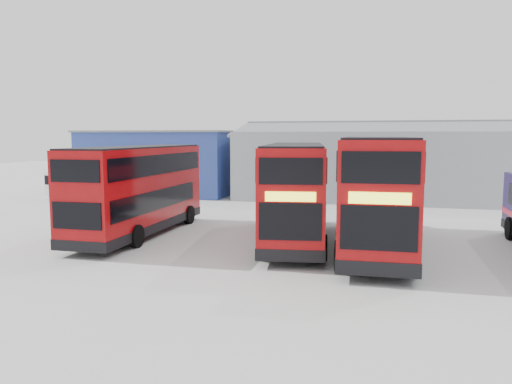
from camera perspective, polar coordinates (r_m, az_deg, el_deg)
name	(u,v)px	position (r m, az deg, el deg)	size (l,w,h in m)	color
ground_plane	(290,248)	(21.19, 3.93, -6.44)	(120.00, 120.00, 0.00)	#ABABA6
office_block	(164,162)	(42.27, -10.43, 3.44)	(12.30, 8.32, 5.12)	navy
maintenance_shed	(442,164)	(40.60, 20.45, 3.06)	(30.50, 12.00, 5.89)	#9BA1A9
double_decker_left	(139,191)	(24.26, -13.26, 0.09)	(2.59, 10.03, 4.23)	#9C080B
double_decker_centre	(295,193)	(22.38, 4.51, -0.12)	(3.88, 10.52, 4.36)	#9C080B
double_decker_right	(375,194)	(21.25, 13.48, -0.21)	(3.13, 11.13, 4.66)	#9C080B
panel_van	(78,182)	(40.97, -19.73, 1.11)	(2.64, 5.05, 2.11)	white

